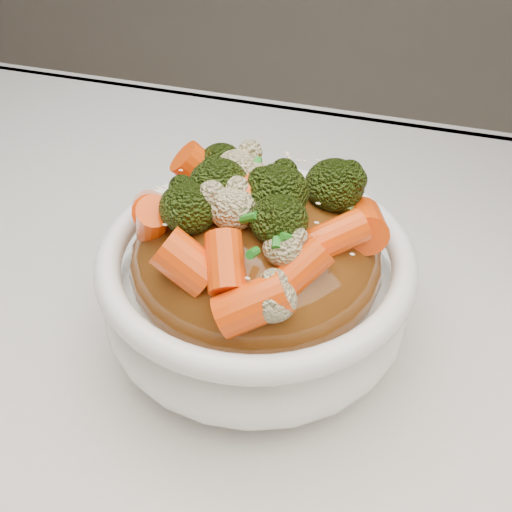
% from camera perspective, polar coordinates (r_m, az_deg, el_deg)
% --- Properties ---
extents(tablecloth, '(1.20, 0.80, 0.04)m').
position_cam_1_polar(tablecloth, '(0.47, 0.64, -10.79)').
color(tablecloth, silver).
rests_on(tablecloth, dining_table).
extents(bowl, '(0.27, 0.27, 0.09)m').
position_cam_1_polar(bowl, '(0.43, 0.00, -3.32)').
color(bowl, white).
rests_on(bowl, tablecloth).
extents(sauce_base, '(0.22, 0.22, 0.10)m').
position_cam_1_polar(sauce_base, '(0.42, 0.00, -0.32)').
color(sauce_base, brown).
rests_on(sauce_base, bowl).
extents(carrots, '(0.22, 0.22, 0.05)m').
position_cam_1_polar(carrots, '(0.38, 0.00, 7.00)').
color(carrots, '#FF4C08').
rests_on(carrots, sauce_base).
extents(broccoli, '(0.22, 0.22, 0.04)m').
position_cam_1_polar(broccoli, '(0.38, 0.00, 6.87)').
color(broccoli, black).
rests_on(broccoli, sauce_base).
extents(cauliflower, '(0.22, 0.22, 0.04)m').
position_cam_1_polar(cauliflower, '(0.38, 0.00, 6.61)').
color(cauliflower, beige).
rests_on(cauliflower, sauce_base).
extents(scallions, '(0.16, 0.16, 0.02)m').
position_cam_1_polar(scallions, '(0.38, 0.00, 7.13)').
color(scallions, '#1D721A').
rests_on(scallions, sauce_base).
extents(sesame_seeds, '(0.20, 0.20, 0.01)m').
position_cam_1_polar(sesame_seeds, '(0.38, 0.00, 7.13)').
color(sesame_seeds, beige).
rests_on(sesame_seeds, sauce_base).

